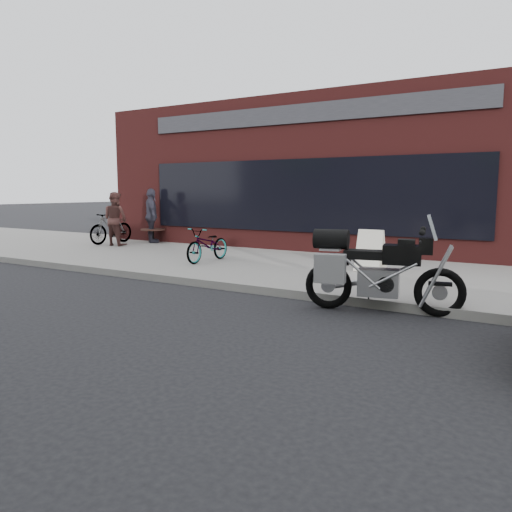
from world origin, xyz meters
TOP-DOWN VIEW (x-y plane):
  - ground at (0.00, 0.00)m, footprint 120.00×120.00m
  - near_sidewalk at (0.00, 7.00)m, footprint 44.00×6.00m
  - storefront at (-2.00, 13.98)m, footprint 14.00×10.07m
  - motorcycle at (1.85, 3.80)m, footprint 2.35×1.06m
  - bicycle_front at (-2.90, 6.05)m, footprint 0.55×1.56m
  - bicycle_rear at (-8.00, 7.72)m, footprint 0.54×1.69m
  - sandwich_sign at (0.88, 6.67)m, footprint 0.58×0.54m
  - cafe_table at (-7.07, 8.64)m, footprint 0.79×0.79m
  - cafe_patron_left at (-7.44, 7.39)m, footprint 0.82×0.65m
  - cafe_patron_right at (-7.08, 8.60)m, footprint 1.07×0.97m

SIDE VIEW (x-z plane):
  - ground at x=0.00m, z-range 0.00..0.00m
  - near_sidewalk at x=0.00m, z-range 0.00..0.15m
  - bicycle_front at x=-2.90m, z-range 0.15..0.97m
  - cafe_table at x=-7.07m, z-range 0.34..0.79m
  - sandwich_sign at x=0.88m, z-range 0.15..1.03m
  - motorcycle at x=1.85m, z-range -0.10..1.40m
  - bicycle_rear at x=-8.00m, z-range 0.15..1.16m
  - cafe_patron_left at x=-7.44m, z-range 0.15..1.80m
  - cafe_patron_right at x=-7.08m, z-range 0.15..1.90m
  - storefront at x=-2.00m, z-range 0.00..4.50m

